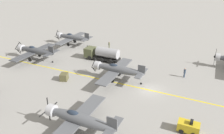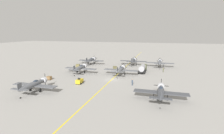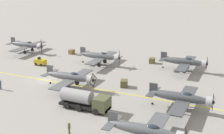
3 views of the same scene
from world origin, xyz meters
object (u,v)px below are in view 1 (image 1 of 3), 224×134
(airplane_far_right, at_px, (72,37))
(tow_tractor, at_px, (189,127))
(airplane_mid_left, at_px, (78,119))
(ground_crew_walking, at_px, (185,72))
(fuel_tanker, at_px, (102,54))
(airplane_far_center, at_px, (35,51))
(ground_crew_inspecting, at_px, (109,45))
(airplane_mid_center, at_px, (117,69))
(supply_crate_by_tanker, at_px, (64,77))

(airplane_far_right, relative_size, tow_tractor, 4.62)
(airplane_mid_left, relative_size, ground_crew_walking, 6.50)
(fuel_tanker, bearing_deg, ground_crew_walking, -93.03)
(airplane_far_center, relative_size, ground_crew_inspecting, 6.90)
(airplane_mid_center, bearing_deg, airplane_mid_left, -159.56)
(airplane_far_right, bearing_deg, ground_crew_walking, -116.62)
(airplane_mid_left, height_order, tow_tractor, airplane_mid_left)
(airplane_far_right, xyz_separation_m, supply_crate_by_tanker, (-17.41, -10.09, -1.37))
(airplane_far_center, bearing_deg, supply_crate_by_tanker, -122.94)
(airplane_mid_left, distance_m, fuel_tanker, 23.37)
(airplane_mid_left, bearing_deg, airplane_mid_center, -1.51)
(airplane_mid_center, relative_size, ground_crew_inspecting, 6.90)
(airplane_far_right, height_order, airplane_far_center, same)
(airplane_far_right, bearing_deg, supply_crate_by_tanker, -163.22)
(tow_tractor, height_order, ground_crew_inspecting, tow_tractor)
(airplane_far_right, xyz_separation_m, fuel_tanker, (-6.09, -11.95, -0.50))
(supply_crate_by_tanker, bearing_deg, fuel_tanker, -9.33)
(airplane_far_right, relative_size, ground_crew_inspecting, 6.90)
(fuel_tanker, relative_size, supply_crate_by_tanker, 5.22)
(ground_crew_walking, distance_m, supply_crate_by_tanker, 22.19)
(airplane_far_right, relative_size, airplane_mid_center, 1.00)
(airplane_far_center, bearing_deg, fuel_tanker, -74.47)
(airplane_mid_left, xyz_separation_m, fuel_tanker, (21.88, 8.18, -0.50))
(airplane_far_right, height_order, tow_tractor, airplane_far_right)
(ground_crew_walking, xyz_separation_m, ground_crew_inspecting, (8.55, 19.68, -0.06))
(airplane_mid_center, xyz_separation_m, ground_crew_walking, (6.06, -10.98, -1.00))
(airplane_far_center, distance_m, fuel_tanker, 14.76)
(ground_crew_walking, bearing_deg, airplane_mid_left, 155.46)
(supply_crate_by_tanker, bearing_deg, tow_tractor, -102.10)
(airplane_mid_left, height_order, airplane_mid_center, airplane_mid_left)
(fuel_tanker, bearing_deg, tow_tractor, -128.24)
(ground_crew_inspecting, bearing_deg, ground_crew_walking, -113.48)
(airplane_far_center, xyz_separation_m, ground_crew_inspecting, (13.45, -11.61, -1.06))
(ground_crew_walking, distance_m, ground_crew_inspecting, 21.45)
(airplane_far_right, xyz_separation_m, ground_crew_walking, (-7.03, -29.69, -1.00))
(tow_tractor, distance_m, supply_crate_by_tanker, 22.79)
(ground_crew_walking, relative_size, supply_crate_by_tanker, 1.21)
(airplane_far_right, bearing_deg, airplane_mid_center, -138.27)
(airplane_far_right, height_order, supply_crate_by_tanker, airplane_far_right)
(ground_crew_walking, bearing_deg, fuel_tanker, 86.97)
(tow_tractor, height_order, supply_crate_by_tanker, tow_tractor)
(airplane_mid_left, height_order, fuel_tanker, airplane_mid_left)
(airplane_far_center, xyz_separation_m, ground_crew_walking, (4.91, -31.28, -1.00))
(airplane_far_right, height_order, ground_crew_inspecting, airplane_far_right)
(tow_tractor, xyz_separation_m, supply_crate_by_tanker, (4.78, 22.29, -0.15))
(airplane_mid_left, bearing_deg, ground_crew_walking, -31.47)
(airplane_far_center, xyz_separation_m, tow_tractor, (-10.25, -33.97, -1.22))
(airplane_mid_left, xyz_separation_m, supply_crate_by_tanker, (10.56, 10.04, -1.37))
(airplane_far_center, relative_size, tow_tractor, 4.62)
(airplane_mid_center, bearing_deg, fuel_tanker, 59.06)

